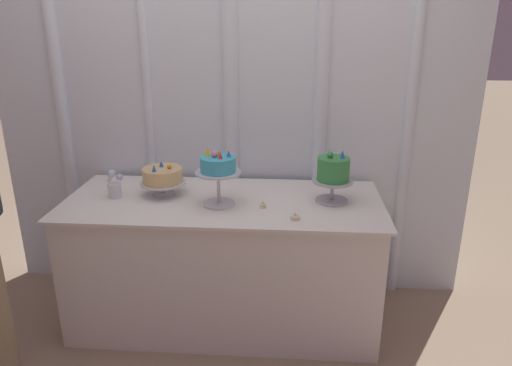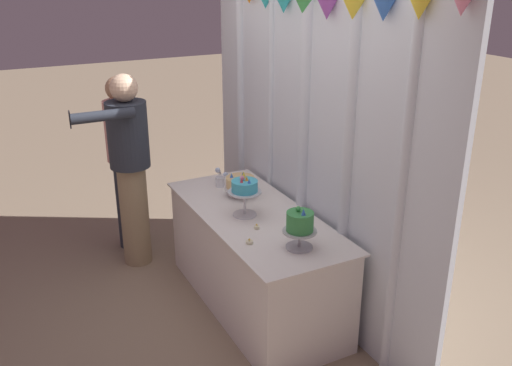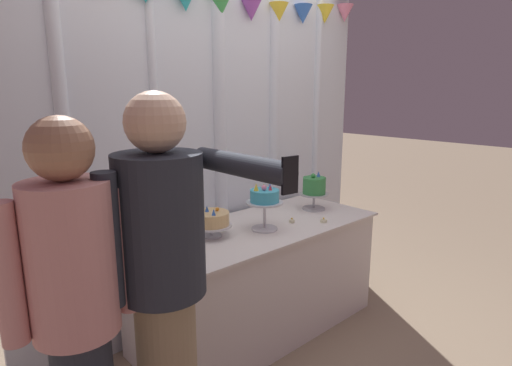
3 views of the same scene
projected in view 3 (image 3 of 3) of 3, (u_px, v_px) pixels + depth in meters
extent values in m
plane|color=gray|center=(268.00, 334.00, 2.93)|extent=(24.00, 24.00, 0.00)
cube|color=silver|center=(218.00, 135.00, 3.02)|extent=(2.97, 0.04, 2.71)
cylinder|color=silver|center=(65.00, 149.00, 2.30)|extent=(0.08, 0.08, 2.71)
cylinder|color=silver|center=(156.00, 141.00, 2.67)|extent=(0.05, 0.05, 2.71)
cylinder|color=silver|center=(220.00, 135.00, 3.00)|extent=(0.10, 0.10, 2.71)
cylinder|color=silver|center=(274.00, 131.00, 3.36)|extent=(0.09, 0.09, 2.71)
cylinder|color=silver|center=(316.00, 127.00, 3.71)|extent=(0.07, 0.07, 2.71)
cone|color=green|center=(221.00, 6.00, 2.79)|extent=(0.15, 0.15, 0.14)
cone|color=purple|center=(251.00, 10.00, 2.97)|extent=(0.15, 0.15, 0.14)
cone|color=yellow|center=(279.00, 13.00, 3.15)|extent=(0.15, 0.15, 0.14)
cone|color=blue|center=(303.00, 14.00, 3.32)|extent=(0.15, 0.15, 0.14)
cone|color=yellow|center=(325.00, 14.00, 3.50)|extent=(0.15, 0.15, 0.14)
cone|color=pink|center=(345.00, 13.00, 3.67)|extent=(0.15, 0.15, 0.14)
cube|color=white|center=(258.00, 280.00, 2.92)|extent=(1.72, 0.70, 0.76)
cube|color=white|center=(258.00, 227.00, 2.84)|extent=(1.77, 0.75, 0.01)
cylinder|color=silver|center=(212.00, 235.00, 2.64)|extent=(0.13, 0.13, 0.01)
cylinder|color=silver|center=(212.00, 230.00, 2.63)|extent=(0.02, 0.02, 0.06)
cylinder|color=silver|center=(212.00, 225.00, 2.63)|extent=(0.26, 0.26, 0.01)
cylinder|color=#DBB775|center=(211.00, 218.00, 2.62)|extent=(0.23, 0.23, 0.08)
sphere|color=orange|center=(217.00, 209.00, 2.63)|extent=(0.02, 0.02, 0.02)
cone|color=blue|center=(207.00, 209.00, 2.62)|extent=(0.03, 0.03, 0.04)
cone|color=blue|center=(214.00, 212.00, 2.54)|extent=(0.03, 0.03, 0.04)
cylinder|color=silver|center=(264.00, 229.00, 2.77)|extent=(0.17, 0.17, 0.01)
cylinder|color=silver|center=(264.00, 216.00, 2.75)|extent=(0.02, 0.02, 0.17)
cylinder|color=silver|center=(265.00, 203.00, 2.74)|extent=(0.24, 0.24, 0.01)
cylinder|color=#3DB2D1|center=(265.00, 196.00, 2.73)|extent=(0.19, 0.19, 0.08)
cone|color=blue|center=(270.00, 186.00, 2.76)|extent=(0.03, 0.03, 0.04)
cone|color=orange|center=(264.00, 187.00, 2.73)|extent=(0.02, 0.02, 0.04)
cone|color=yellow|center=(256.00, 187.00, 2.69)|extent=(0.03, 0.03, 0.05)
sphere|color=pink|center=(264.00, 188.00, 2.69)|extent=(0.03, 0.03, 0.03)
cone|color=#DB333D|center=(270.00, 188.00, 2.70)|extent=(0.02, 0.02, 0.03)
cylinder|color=#B2B2B7|center=(314.00, 208.00, 3.25)|extent=(0.18, 0.18, 0.01)
cylinder|color=#B2B2B7|center=(314.00, 201.00, 3.23)|extent=(0.02, 0.02, 0.10)
cylinder|color=#B2B2B7|center=(314.00, 194.00, 3.22)|extent=(0.22, 0.22, 0.01)
cylinder|color=#388E47|center=(314.00, 185.00, 3.21)|extent=(0.18, 0.18, 0.13)
cone|color=blue|center=(319.00, 174.00, 3.21)|extent=(0.03, 0.03, 0.04)
sphere|color=green|center=(313.00, 176.00, 3.17)|extent=(0.03, 0.03, 0.03)
cylinder|color=silver|center=(181.00, 243.00, 2.42)|extent=(0.08, 0.08, 0.08)
sphere|color=silver|center=(180.00, 229.00, 2.45)|extent=(0.04, 0.04, 0.04)
sphere|color=silver|center=(182.00, 226.00, 2.38)|extent=(0.04, 0.04, 0.04)
sphere|color=white|center=(174.00, 234.00, 2.39)|extent=(0.02, 0.02, 0.02)
sphere|color=white|center=(177.00, 230.00, 2.39)|extent=(0.03, 0.03, 0.03)
cylinder|color=beige|center=(292.00, 221.00, 2.91)|extent=(0.04, 0.04, 0.02)
sphere|color=#F9CC4C|center=(292.00, 218.00, 2.91)|extent=(0.01, 0.01, 0.01)
cylinder|color=beige|center=(324.00, 221.00, 2.92)|extent=(0.05, 0.05, 0.02)
sphere|color=#F9CC4C|center=(324.00, 218.00, 2.92)|extent=(0.01, 0.01, 0.01)
cylinder|color=#D6938E|center=(71.00, 259.00, 1.41)|extent=(0.32, 0.32, 0.54)
sphere|color=#A37556|center=(60.00, 149.00, 1.33)|extent=(0.21, 0.21, 0.21)
cube|color=#334284|center=(86.00, 263.00, 1.31)|extent=(0.04, 0.01, 0.34)
cylinder|color=#D6938E|center=(8.00, 275.00, 1.30)|extent=(0.08, 0.08, 0.47)
cylinder|color=#D6938E|center=(127.00, 249.00, 1.52)|extent=(0.08, 0.08, 0.47)
cylinder|color=#282D38|center=(160.00, 225.00, 1.59)|extent=(0.36, 0.36, 0.55)
sphere|color=beige|center=(155.00, 122.00, 1.50)|extent=(0.23, 0.23, 0.23)
cube|color=#664C84|center=(182.00, 228.00, 1.47)|extent=(0.04, 0.01, 0.35)
cylinder|color=#282D38|center=(109.00, 241.00, 1.44)|extent=(0.08, 0.08, 0.49)
cylinder|color=#282D38|center=(241.00, 165.00, 1.51)|extent=(0.08, 0.49, 0.08)
cube|color=black|center=(290.00, 175.00, 1.34)|extent=(0.06, 0.02, 0.12)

